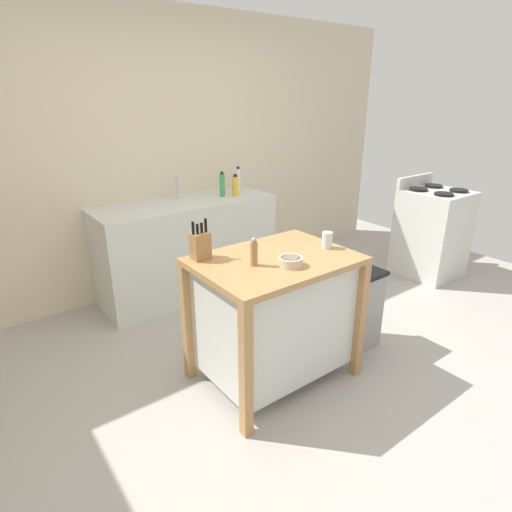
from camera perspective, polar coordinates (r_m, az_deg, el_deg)
The scene contains 14 objects.
ground_plane at distance 3.07m, azimuth 6.39°, elevation -16.11°, with size 6.80×6.80×0.00m, color #ADA8A0.
wall_back at distance 4.20m, azimuth -12.75°, elevation 13.13°, with size 5.80×0.10×2.60m, color beige.
kitchen_island at distance 2.82m, azimuth 2.47°, elevation -7.65°, with size 1.00×0.73×0.89m.
knife_block at distance 2.62m, azimuth -7.58°, elevation 1.48°, with size 0.11×0.09×0.25m.
bowl_stoneware_deep at distance 2.52m, azimuth 4.77°, elevation -0.73°, with size 0.15×0.15×0.06m.
drinking_cup at distance 2.84m, azimuth 9.65°, elevation 2.14°, with size 0.07×0.07×0.11m.
pepper_grinder at distance 2.50m, azimuth -0.28°, elevation 0.50°, with size 0.04×0.04×0.18m.
trash_bin at distance 3.32m, azimuth 13.39°, elevation -7.01°, with size 0.36×0.28×0.63m.
sink_counter at distance 4.11m, azimuth -9.24°, elevation 1.11°, with size 1.70×0.60×0.92m.
sink_faucet at distance 4.08m, azimuth -10.65°, elevation 9.14°, with size 0.02×0.02×0.22m.
bottle_hand_soap at distance 4.13m, azimuth -4.62°, elevation 9.62°, with size 0.05×0.05×0.24m.
bottle_spray_cleaner at distance 4.14m, azimuth -2.82°, elevation 9.50°, with size 0.06×0.06×0.21m.
bottle_dish_soap at distance 4.40m, azimuth -2.42°, elevation 10.40°, with size 0.05×0.05×0.24m.
stove at distance 4.87m, azimuth 22.77°, elevation 2.96°, with size 0.60×0.60×1.04m.
Camera 1 is at (-1.72, -1.74, 1.86)m, focal length 29.41 mm.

